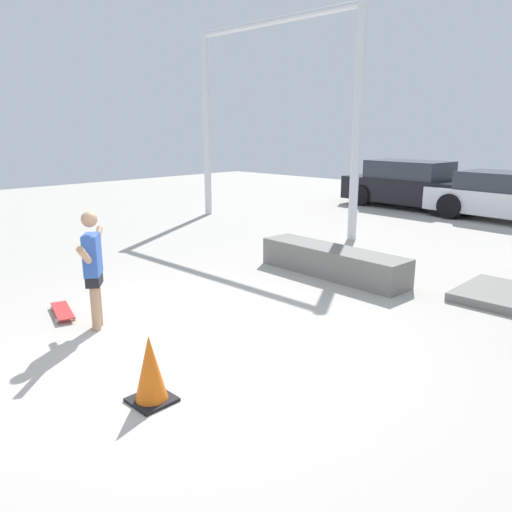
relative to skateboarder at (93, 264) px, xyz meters
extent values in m
plane|color=#B2ADA3|center=(1.16, 0.46, -0.84)|extent=(36.00, 36.00, 0.00)
cylinder|color=tan|center=(-0.06, 0.05, -0.49)|extent=(0.11, 0.11, 0.71)
cylinder|color=tan|center=(0.06, -0.05, -0.49)|extent=(0.11, 0.11, 0.71)
cube|color=black|center=(0.00, 0.00, -0.19)|extent=(0.34, 0.31, 0.16)
cube|color=#3359B2|center=(0.00, 0.00, 0.12)|extent=(0.38, 0.35, 0.51)
sphere|color=tan|center=(0.00, 0.00, 0.56)|extent=(0.20, 0.20, 0.20)
cylinder|color=tan|center=(-0.33, 0.26, 0.22)|extent=(0.40, 0.34, 0.30)
cylinder|color=tan|center=(0.33, -0.26, 0.22)|extent=(0.40, 0.34, 0.30)
cube|color=red|center=(-0.76, -0.11, -0.77)|extent=(0.80, 0.42, 0.01)
cylinder|color=silver|center=(-0.47, -0.09, -0.81)|extent=(0.06, 0.05, 0.05)
cylinder|color=silver|center=(-0.54, -0.29, -0.81)|extent=(0.06, 0.05, 0.05)
cylinder|color=silver|center=(-0.98, 0.07, -0.81)|extent=(0.06, 0.05, 0.05)
cylinder|color=silver|center=(-1.04, -0.14, -0.81)|extent=(0.06, 0.05, 0.05)
cube|color=slate|center=(0.72, 4.03, -0.60)|extent=(2.82, 0.81, 0.49)
cylinder|color=silver|center=(-5.80, 6.79, 1.70)|extent=(0.20, 0.20, 5.08)
cylinder|color=silver|center=(-0.71, 6.79, 1.70)|extent=(0.20, 0.20, 5.08)
cylinder|color=silver|center=(-3.26, 6.79, 4.16)|extent=(5.09, 0.16, 0.16)
cube|color=black|center=(-2.01, 12.15, -0.28)|extent=(4.59, 2.01, 0.75)
cube|color=#2D333D|center=(-2.19, 12.17, 0.38)|extent=(2.57, 1.73, 0.56)
cylinder|color=black|center=(-0.56, 12.87, -0.50)|extent=(0.69, 0.27, 0.68)
cylinder|color=black|center=(-0.68, 11.23, -0.50)|extent=(0.69, 0.27, 0.68)
cylinder|color=black|center=(-3.33, 13.08, -0.50)|extent=(0.69, 0.27, 0.68)
cylinder|color=black|center=(-3.45, 11.43, -0.50)|extent=(0.69, 0.27, 0.68)
cube|color=#2D333D|center=(1.01, 11.75, 0.25)|extent=(2.59, 1.80, 0.50)
cylinder|color=black|center=(-0.12, 12.70, -0.49)|extent=(0.72, 0.28, 0.71)
cylinder|color=black|center=(-0.27, 11.02, -0.49)|extent=(0.72, 0.28, 0.71)
cube|color=black|center=(1.99, -0.54, -0.82)|extent=(0.38, 0.38, 0.03)
cone|color=orange|center=(1.99, -0.54, -0.50)|extent=(0.30, 0.30, 0.63)
camera|label=1|loc=(5.59, -2.84, 1.61)|focal=35.00mm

